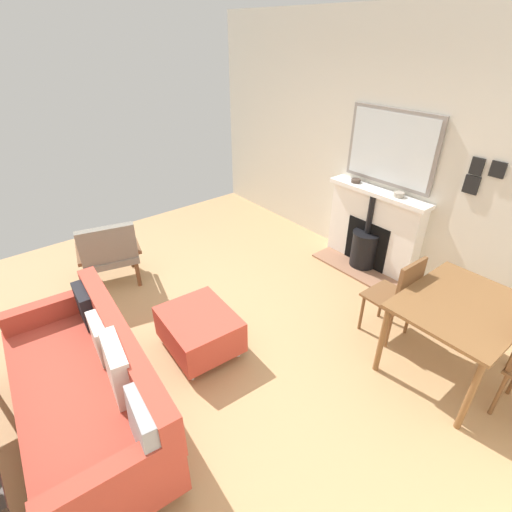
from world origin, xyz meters
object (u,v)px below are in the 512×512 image
mantel_bowl_far (399,194)px  ottoman (199,329)px  fireplace (371,233)px  armchair_accent (109,251)px  dining_chair_near_fireplace (399,293)px  mantel_bowl_near (356,181)px  dining_table (461,313)px  sofa (90,389)px

mantel_bowl_far → ottoman: bearing=-6.8°
fireplace → ottoman: bearing=-0.9°
armchair_accent → mantel_bowl_far: bearing=145.7°
mantel_bowl_far → armchair_accent: 3.35m
dining_chair_near_fireplace → mantel_bowl_near: bearing=-125.4°
armchair_accent → dining_table: (-1.79, 3.14, 0.18)m
fireplace → armchair_accent: bearing=-30.5°
armchair_accent → dining_table: size_ratio=0.80×
fireplace → dining_table: 1.81m
mantel_bowl_far → dining_chair_near_fireplace: size_ratio=0.13×
armchair_accent → dining_chair_near_fireplace: 3.14m
dining_table → dining_chair_near_fireplace: size_ratio=1.18×
dining_table → dining_chair_near_fireplace: (0.00, -0.56, -0.12)m
mantel_bowl_near → fireplace: bearing=87.9°
mantel_bowl_far → sofa: size_ratio=0.06×
fireplace → dining_chair_near_fireplace: bearing=46.6°
mantel_bowl_far → armchair_accent: (2.73, -1.86, -0.59)m
fireplace → armchair_accent: 3.15m
mantel_bowl_near → mantel_bowl_far: (0.00, 0.60, 0.01)m
mantel_bowl_near → dining_chair_near_fireplace: 1.71m
mantel_bowl_near → armchair_accent: (2.73, -1.26, -0.58)m
sofa → ottoman: size_ratio=2.58×
armchair_accent → fireplace: bearing=149.5°
sofa → dining_table: bearing=151.4°
dining_table → sofa: bearing=-28.6°
sofa → dining_chair_near_fireplace: size_ratio=2.16×
ottoman → mantel_bowl_near: bearing=-173.1°
fireplace → mantel_bowl_near: 0.68m
mantel_bowl_near → dining_table: bearing=63.5°
mantel_bowl_far → armchair_accent: bearing=-34.3°
mantel_bowl_far → dining_table: (0.94, 1.28, -0.40)m
fireplace → ottoman: 2.50m
sofa → dining_table: sofa is taller
sofa → armchair_accent: (-0.81, -1.73, 0.10)m
fireplace → dining_table: fireplace is taller
fireplace → armchair_accent: (2.72, -1.60, 0.01)m
dining_table → dining_chair_near_fireplace: bearing=-89.7°
mantel_bowl_near → sofa: size_ratio=0.06×
fireplace → sofa: size_ratio=0.67×
dining_chair_near_fireplace → fireplace: bearing=-133.4°
fireplace → mantel_bowl_far: size_ratio=10.75×
mantel_bowl_far → dining_table: size_ratio=0.11×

